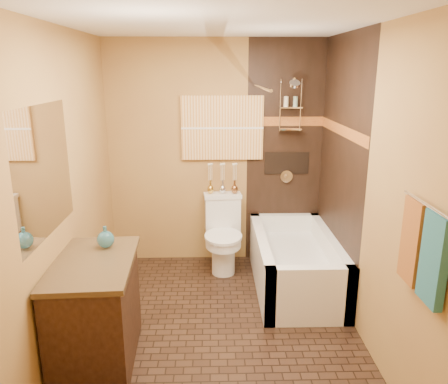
{
  "coord_description": "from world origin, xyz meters",
  "views": [
    {
      "loc": [
        -0.04,
        -3.32,
        2.18
      ],
      "look_at": [
        0.06,
        0.4,
        1.12
      ],
      "focal_mm": 35.0,
      "sensor_mm": 36.0,
      "label": 1
    }
  ],
  "objects_px": {
    "sunset_painting": "(222,128)",
    "bathtub": "(295,267)",
    "toilet": "(223,233)",
    "vanity": "(96,311)"
  },
  "relations": [
    {
      "from": "sunset_painting",
      "to": "bathtub",
      "type": "height_order",
      "value": "sunset_painting"
    },
    {
      "from": "sunset_painting",
      "to": "toilet",
      "type": "relative_size",
      "value": 1.09
    },
    {
      "from": "toilet",
      "to": "vanity",
      "type": "relative_size",
      "value": 0.85
    },
    {
      "from": "bathtub",
      "to": "vanity",
      "type": "bearing_deg",
      "value": -146.74
    },
    {
      "from": "sunset_painting",
      "to": "vanity",
      "type": "distance_m",
      "value": 2.39
    },
    {
      "from": "bathtub",
      "to": "toilet",
      "type": "bearing_deg",
      "value": 147.97
    },
    {
      "from": "sunset_painting",
      "to": "bathtub",
      "type": "xyz_separation_m",
      "value": [
        0.73,
        -0.73,
        -1.33
      ]
    },
    {
      "from": "sunset_painting",
      "to": "bathtub",
      "type": "relative_size",
      "value": 0.6
    },
    {
      "from": "bathtub",
      "to": "vanity",
      "type": "distance_m",
      "value": 2.07
    },
    {
      "from": "bathtub",
      "to": "toilet",
      "type": "height_order",
      "value": "toilet"
    }
  ]
}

